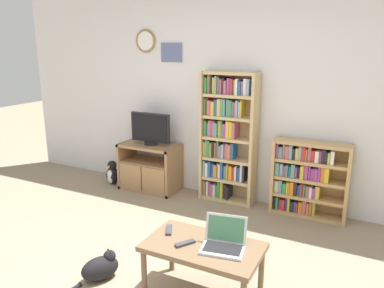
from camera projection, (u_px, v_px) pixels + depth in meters
name	position (u px, v px, depth m)	size (l,w,h in m)	color
wall_back	(234.00, 96.00, 4.56)	(6.54, 0.09, 2.60)	silver
tv_stand	(149.00, 167.00, 5.04)	(0.79, 0.43, 0.63)	#9E754C
television	(150.00, 129.00, 4.90)	(0.57, 0.18, 0.42)	black
bookshelf_tall	(226.00, 137.00, 4.57)	(0.68, 0.24, 1.61)	tan
bookshelf_short	(306.00, 178.00, 4.24)	(0.84, 0.24, 0.87)	tan
coffee_table	(203.00, 251.00, 2.82)	(0.88, 0.51, 0.46)	brown
laptop	(224.00, 241.00, 2.75)	(0.35, 0.30, 0.23)	silver
remote_near_laptop	(185.00, 243.00, 2.81)	(0.12, 0.16, 0.02)	#38383A
remote_far_from_laptop	(169.00, 230.00, 3.01)	(0.11, 0.16, 0.02)	#38383A
cat	(101.00, 267.00, 3.12)	(0.31, 0.58, 0.25)	black
penguin_figurine	(112.00, 173.00, 5.26)	(0.18, 0.17, 0.34)	black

